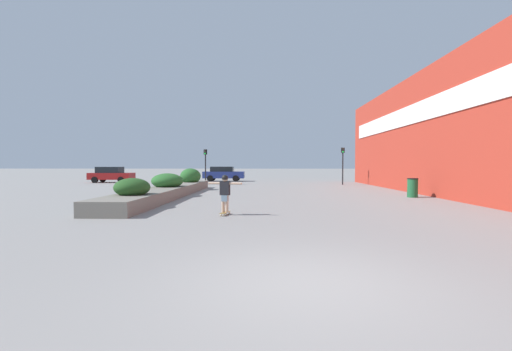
# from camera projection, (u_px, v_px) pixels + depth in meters

# --- Properties ---
(ground_plane) EXTENTS (300.00, 300.00, 0.00)m
(ground_plane) POSITION_uv_depth(u_px,v_px,m) (310.00, 284.00, 5.04)
(ground_plane) COLOR gray
(building_wall_right) EXTENTS (0.67, 34.49, 7.34)m
(building_wall_right) POSITION_uv_depth(u_px,v_px,m) (448.00, 127.00, 17.61)
(building_wall_right) COLOR #B23323
(building_wall_right) RESTS_ON ground_plane
(planter_box) EXTENTS (1.84, 15.50, 1.51)m
(planter_box) POSITION_uv_depth(u_px,v_px,m) (169.00, 188.00, 19.05)
(planter_box) COLOR slate
(planter_box) RESTS_ON ground_plane
(skateboard) EXTENTS (0.33, 0.73, 0.10)m
(skateboard) POSITION_uv_depth(u_px,v_px,m) (225.00, 213.00, 11.96)
(skateboard) COLOR olive
(skateboard) RESTS_ON ground_plane
(skateboarder) EXTENTS (1.21, 0.35, 1.31)m
(skateboarder) POSITION_uv_depth(u_px,v_px,m) (225.00, 190.00, 11.93)
(skateboarder) COLOR tan
(skateboarder) RESTS_ON skateboard
(trash_bin) EXTENTS (0.56, 0.56, 1.03)m
(trash_bin) POSITION_uv_depth(u_px,v_px,m) (413.00, 188.00, 18.45)
(trash_bin) COLOR #1E5B33
(trash_bin) RESTS_ON ground_plane
(car_leftmost) EXTENTS (4.14, 1.84, 1.56)m
(car_leftmost) POSITION_uv_depth(u_px,v_px,m) (111.00, 174.00, 33.76)
(car_leftmost) COLOR maroon
(car_leftmost) RESTS_ON ground_plane
(car_center_left) EXTENTS (4.34, 1.88, 1.56)m
(car_center_left) POSITION_uv_depth(u_px,v_px,m) (223.00, 174.00, 36.55)
(car_center_left) COLOR navy
(car_center_left) RESTS_ON ground_plane
(car_center_right) EXTENTS (4.34, 1.99, 1.54)m
(car_center_right) POSITION_uv_depth(u_px,v_px,m) (425.00, 173.00, 36.86)
(car_center_right) COLOR silver
(car_center_right) RESTS_ON ground_plane
(traffic_light_left) EXTENTS (0.28, 0.30, 3.11)m
(traffic_light_left) POSITION_uv_depth(u_px,v_px,m) (205.00, 160.00, 30.05)
(traffic_light_left) COLOR black
(traffic_light_left) RESTS_ON ground_plane
(traffic_light_right) EXTENTS (0.28, 0.30, 3.27)m
(traffic_light_right) POSITION_uv_depth(u_px,v_px,m) (343.00, 159.00, 30.05)
(traffic_light_right) COLOR black
(traffic_light_right) RESTS_ON ground_plane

